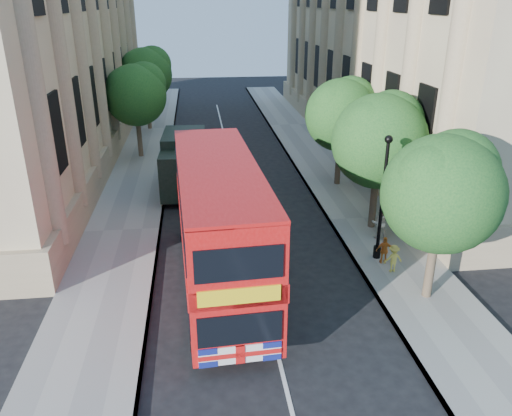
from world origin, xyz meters
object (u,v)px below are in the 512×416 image
object	(u,v)px
lamp_post	(382,204)
box_van	(184,165)
police_constable	(275,322)
double_decker_bus	(219,223)
woman_pedestrian	(380,223)

from	to	relation	value
lamp_post	box_van	distance (m)	12.03
box_van	lamp_post	bearing A→B (deg)	-46.28
lamp_post	police_constable	distance (m)	7.28
box_van	police_constable	world-z (taller)	box_van
police_constable	lamp_post	bearing A→B (deg)	-142.00
double_decker_bus	police_constable	distance (m)	4.40
box_van	woman_pedestrian	distance (m)	11.27
police_constable	woman_pedestrian	distance (m)	8.88
double_decker_bus	woman_pedestrian	bearing A→B (deg)	19.55
lamp_post	police_constable	size ratio (longest dim) A/B	2.96
lamp_post	police_constable	bearing A→B (deg)	-135.16
double_decker_bus	box_van	size ratio (longest dim) A/B	1.82
police_constable	double_decker_bus	bearing A→B (deg)	-75.85
woman_pedestrian	police_constable	bearing A→B (deg)	54.08
lamp_post	double_decker_bus	world-z (taller)	lamp_post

